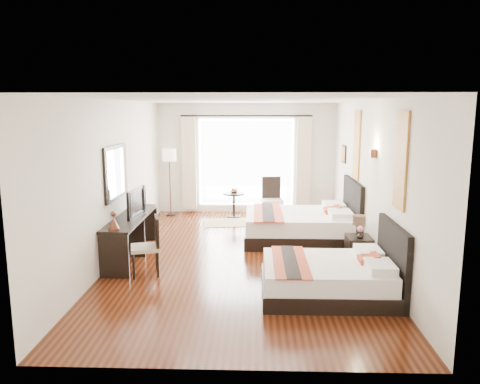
{
  "coord_description": "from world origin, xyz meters",
  "views": [
    {
      "loc": [
        0.24,
        -8.16,
        2.65
      ],
      "look_at": [
        -0.04,
        0.27,
        1.15
      ],
      "focal_mm": 35.0,
      "sensor_mm": 36.0,
      "label": 1
    }
  ],
  "objects_px": {
    "table_lamp": "(359,222)",
    "bed_far": "(302,225)",
    "floor_lamp": "(169,159)",
    "side_table": "(234,205)",
    "television": "(132,202)",
    "desk_chair": "(147,257)",
    "window_chair": "(272,207)",
    "console_desk": "(132,237)",
    "fruit_bowl": "(234,192)",
    "vase": "(360,235)",
    "nightstand": "(359,250)",
    "bed_near": "(332,276)"
  },
  "relations": [
    {
      "from": "vase",
      "to": "nightstand",
      "type": "bearing_deg",
      "value": 81.73
    },
    {
      "from": "desk_chair",
      "to": "bed_far",
      "type": "bearing_deg",
      "value": -157.51
    },
    {
      "from": "nightstand",
      "to": "vase",
      "type": "distance_m",
      "value": 0.35
    },
    {
      "from": "nightstand",
      "to": "fruit_bowl",
      "type": "bearing_deg",
      "value": 123.64
    },
    {
      "from": "bed_far",
      "to": "desk_chair",
      "type": "relative_size",
      "value": 2.31
    },
    {
      "from": "nightstand",
      "to": "fruit_bowl",
      "type": "height_order",
      "value": "fruit_bowl"
    },
    {
      "from": "bed_near",
      "to": "bed_far",
      "type": "height_order",
      "value": "bed_far"
    },
    {
      "from": "fruit_bowl",
      "to": "bed_far",
      "type": "bearing_deg",
      "value": -53.88
    },
    {
      "from": "bed_far",
      "to": "nightstand",
      "type": "distance_m",
      "value": 1.66
    },
    {
      "from": "bed_near",
      "to": "television",
      "type": "height_order",
      "value": "television"
    },
    {
      "from": "bed_far",
      "to": "vase",
      "type": "distance_m",
      "value": 1.8
    },
    {
      "from": "bed_far",
      "to": "side_table",
      "type": "distance_m",
      "value": 2.5
    },
    {
      "from": "table_lamp",
      "to": "floor_lamp",
      "type": "xyz_separation_m",
      "value": [
        -3.92,
        3.57,
        0.68
      ]
    },
    {
      "from": "desk_chair",
      "to": "floor_lamp",
      "type": "distance_m",
      "value": 4.42
    },
    {
      "from": "fruit_bowl",
      "to": "nightstand",
      "type": "bearing_deg",
      "value": -56.36
    },
    {
      "from": "floor_lamp",
      "to": "window_chair",
      "type": "relative_size",
      "value": 1.61
    },
    {
      "from": "console_desk",
      "to": "floor_lamp",
      "type": "distance_m",
      "value": 3.53
    },
    {
      "from": "vase",
      "to": "desk_chair",
      "type": "xyz_separation_m",
      "value": [
        -3.52,
        -0.48,
        -0.27
      ]
    },
    {
      "from": "television",
      "to": "desk_chair",
      "type": "distance_m",
      "value": 1.26
    },
    {
      "from": "television",
      "to": "desk_chair",
      "type": "height_order",
      "value": "television"
    },
    {
      "from": "bed_far",
      "to": "television",
      "type": "xyz_separation_m",
      "value": [
        -3.17,
        -1.14,
        0.68
      ]
    },
    {
      "from": "side_table",
      "to": "fruit_bowl",
      "type": "relative_size",
      "value": 3.06
    },
    {
      "from": "vase",
      "to": "floor_lamp",
      "type": "xyz_separation_m",
      "value": [
        -3.9,
        3.78,
        0.86
      ]
    },
    {
      "from": "bed_far",
      "to": "vase",
      "type": "relative_size",
      "value": 18.47
    },
    {
      "from": "bed_near",
      "to": "console_desk",
      "type": "distance_m",
      "value": 3.73
    },
    {
      "from": "fruit_bowl",
      "to": "side_table",
      "type": "bearing_deg",
      "value": -105.8
    },
    {
      "from": "bed_near",
      "to": "bed_far",
      "type": "distance_m",
      "value": 2.84
    },
    {
      "from": "bed_near",
      "to": "vase",
      "type": "bearing_deg",
      "value": 62.23
    },
    {
      "from": "bed_far",
      "to": "floor_lamp",
      "type": "bearing_deg",
      "value": 144.79
    },
    {
      "from": "nightstand",
      "to": "table_lamp",
      "type": "bearing_deg",
      "value": 90.95
    },
    {
      "from": "window_chair",
      "to": "desk_chair",
      "type": "bearing_deg",
      "value": -34.81
    },
    {
      "from": "desk_chair",
      "to": "floor_lamp",
      "type": "relative_size",
      "value": 0.57
    },
    {
      "from": "table_lamp",
      "to": "nightstand",
      "type": "bearing_deg",
      "value": -89.05
    },
    {
      "from": "nightstand",
      "to": "television",
      "type": "xyz_separation_m",
      "value": [
        -4.0,
        0.3,
        0.76
      ]
    },
    {
      "from": "bed_near",
      "to": "floor_lamp",
      "type": "relative_size",
      "value": 1.13
    },
    {
      "from": "vase",
      "to": "console_desk",
      "type": "xyz_separation_m",
      "value": [
        -4.0,
        0.41,
        -0.18
      ]
    },
    {
      "from": "desk_chair",
      "to": "side_table",
      "type": "height_order",
      "value": "desk_chair"
    },
    {
      "from": "console_desk",
      "to": "window_chair",
      "type": "relative_size",
      "value": 2.12
    },
    {
      "from": "fruit_bowl",
      "to": "desk_chair",
      "type": "bearing_deg",
      "value": -106.68
    },
    {
      "from": "bed_far",
      "to": "nightstand",
      "type": "xyz_separation_m",
      "value": [
        0.83,
        -1.44,
        -0.08
      ]
    },
    {
      "from": "bed_near",
      "to": "fruit_bowl",
      "type": "distance_m",
      "value": 5.15
    },
    {
      "from": "table_lamp",
      "to": "bed_far",
      "type": "bearing_deg",
      "value": 120.85
    },
    {
      "from": "table_lamp",
      "to": "fruit_bowl",
      "type": "bearing_deg",
      "value": 124.06
    },
    {
      "from": "television",
      "to": "vase",
      "type": "bearing_deg",
      "value": -90.66
    },
    {
      "from": "floor_lamp",
      "to": "side_table",
      "type": "distance_m",
      "value": 1.96
    },
    {
      "from": "desk_chair",
      "to": "window_chair",
      "type": "bearing_deg",
      "value": -134.41
    },
    {
      "from": "floor_lamp",
      "to": "side_table",
      "type": "bearing_deg",
      "value": -6.25
    },
    {
      "from": "bed_near",
      "to": "floor_lamp",
      "type": "height_order",
      "value": "floor_lamp"
    },
    {
      "from": "bed_near",
      "to": "table_lamp",
      "type": "relative_size",
      "value": 5.46
    },
    {
      "from": "console_desk",
      "to": "window_chair",
      "type": "xyz_separation_m",
      "value": [
        2.63,
        2.92,
        -0.06
      ]
    }
  ]
}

